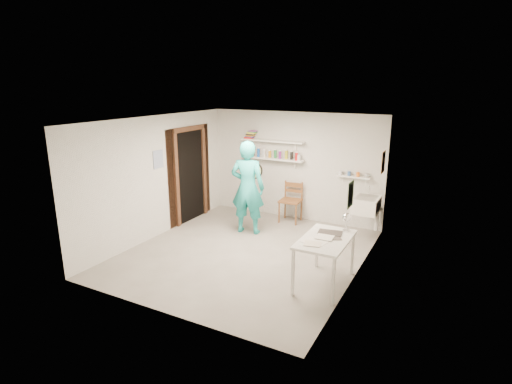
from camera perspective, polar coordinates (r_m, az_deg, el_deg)
The scene contains 27 objects.
floor at distance 7.40m, azimuth -1.46°, elevation -8.68°, with size 4.00×4.50×0.02m, color slate.
ceiling at distance 6.78m, azimuth -1.60°, elevation 10.35°, with size 4.00×4.50×0.02m, color silver.
wall_back at distance 8.98m, azimuth 5.54°, elevation 3.70°, with size 4.00×0.02×2.40m, color silver.
wall_front at distance 5.23m, azimuth -13.74°, elevation -5.24°, with size 4.00×0.02×2.40m, color silver.
wall_left at distance 8.14m, azimuth -13.99°, elevation 2.10°, with size 0.02×4.50×2.40m, color silver.
wall_right at distance 6.30m, azimuth 14.67°, elevation -1.78°, with size 0.02×4.50×2.40m, color silver.
doorway_recess at distance 8.96m, azimuth -9.38°, elevation 2.23°, with size 0.02×0.90×2.00m, color black.
corridor_box at distance 9.38m, azimuth -12.87°, elevation 2.96°, with size 1.40×1.50×2.10m, color brown.
door_lintel at distance 8.77m, azimuth -9.58°, elevation 8.91°, with size 0.06×1.05×0.10m, color brown.
door_jamb_near at distance 8.56m, azimuth -11.28°, elevation 1.53°, with size 0.06×0.10×2.00m, color brown.
door_jamb_far at distance 9.34m, azimuth -7.45°, elevation 2.84°, with size 0.06×0.10×2.00m, color brown.
shelf_lower at distance 9.03m, azimuth 2.30°, elevation 4.80°, with size 1.50×0.22×0.03m, color white.
shelf_upper at distance 8.97m, azimuth 2.33°, elevation 7.31°, with size 1.50×0.22×0.03m, color white.
ledge_shelf at distance 8.51m, azimuth 13.73°, elevation 2.13°, with size 0.70×0.14×0.03m, color white.
poster_left at distance 8.09m, azimuth -13.80°, elevation 4.57°, with size 0.01×0.28×0.36m, color #334C7F.
poster_right_a at distance 7.94m, azimuth 17.73°, elevation 4.08°, with size 0.01×0.34×0.42m, color #995933.
poster_right_b at distance 5.70m, azimuth 13.36°, elevation -0.33°, with size 0.01×0.30×0.38m, color #3F724C.
belfast_sink at distance 8.08m, azimuth 15.46°, elevation -1.76°, with size 0.48×0.60×0.30m, color white.
man at distance 8.06m, azimuth -1.20°, elevation 0.63°, with size 0.70×0.46×1.91m, color #21A9A7.
wall_clock at distance 8.15m, azimuth -0.22°, elevation 3.10°, with size 0.34×0.34×0.04m, color #ECEEA2.
wooden_chair at distance 8.84m, azimuth 4.96°, elevation -1.26°, with size 0.45×0.43×0.97m, color brown.
work_table at distance 6.24m, azimuth 9.76°, elevation -9.75°, with size 0.68×1.13×0.75m, color silver.
desk_lamp at distance 6.38m, azimuth 12.87°, elevation -3.58°, with size 0.14×0.14×0.14m, color silver.
spray_cans at distance 9.01m, azimuth 2.31°, elevation 5.42°, with size 1.32×0.06×0.17m.
book_stack at distance 9.19m, azimuth -0.73°, elevation 8.23°, with size 0.30×0.14×0.20m.
ledge_pots at distance 8.49m, azimuth 13.76°, elevation 2.52°, with size 0.48×0.07×0.09m.
papers at distance 6.09m, azimuth 9.92°, elevation -6.45°, with size 0.30×0.22×0.02m.
Camera 1 is at (3.31, -5.89, 3.00)m, focal length 28.00 mm.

